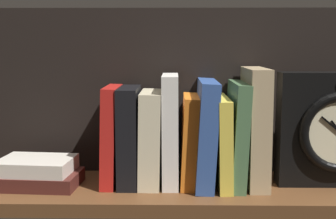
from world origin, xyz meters
TOP-DOWN VIEW (x-y plane):
  - ground_plane at (0.00, 0.00)cm, footprint 91.02×22.26cm
  - back_panel at (0.00, 10.53)cm, footprint 91.02×1.20cm
  - book_red_requiem at (-15.39, 1.53)cm, footprint 3.27×12.41cm
  - book_black_skeptic at (-11.87, 1.53)cm, footprint 3.85×12.94cm
  - book_cream_twain at (-7.64, 1.53)cm, footprint 4.40×13.14cm
  - book_white_catcher at (-3.79, 1.53)cm, footprint 3.19×12.64cm
  - book_orange_pandolfini at (-0.45, 1.53)cm, footprint 3.74×13.17cm
  - book_blue_modern at (3.08, 1.53)cm, footprint 4.46×16.62cm
  - book_yellow_seinlanguage at (6.34, 1.53)cm, footprint 2.90×16.79cm
  - book_green_romantic at (9.19, 1.53)cm, footprint 3.37×15.94cm
  - book_tan_shortstories at (12.72, 1.53)cm, footprint 3.98×14.78cm
  - framed_clock at (28.17, 0.64)cm, footprint 22.08×6.37cm
  - book_stack_side at (-29.22, -0.76)cm, footprint 15.98×11.73cm

SIDE VIEW (x-z plane):
  - ground_plane at x=0.00cm, z-range -2.50..0.00cm
  - book_stack_side at x=-29.22cm, z-range -0.01..5.37cm
  - book_yellow_seinlanguage at x=6.34cm, z-range -0.03..17.21cm
  - book_orange_pandolfini at x=-0.45cm, z-range -0.06..17.50cm
  - book_cream_twain at x=-7.64cm, z-range -0.04..18.29cm
  - book_black_skeptic at x=-11.87cm, z-range 0.00..19.07cm
  - book_red_requiem at x=-15.39cm, z-range -0.04..19.27cm
  - book_green_romantic at x=9.19cm, z-range -0.04..20.11cm
  - book_blue_modern at x=3.08cm, z-range -0.07..20.45cm
  - book_white_catcher at x=-3.79cm, z-range -0.01..21.53cm
  - framed_clock at x=28.17cm, z-range -0.02..22.06cm
  - book_tan_shortstories at x=12.72cm, z-range -0.01..22.84cm
  - back_panel at x=0.00cm, z-range 0.00..34.86cm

